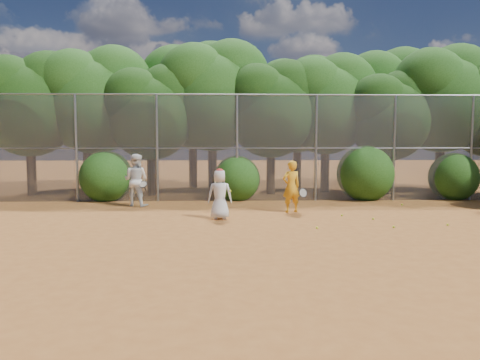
{
  "coord_description": "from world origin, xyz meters",
  "views": [
    {
      "loc": [
        -1.46,
        -11.65,
        2.34
      ],
      "look_at": [
        -1.0,
        2.5,
        1.1
      ],
      "focal_mm": 35.0,
      "sensor_mm": 36.0,
      "label": 1
    }
  ],
  "objects": [
    {
      "name": "ball_5",
      "position": [
        4.8,
        4.52,
        0.03
      ],
      "size": [
        0.07,
        0.07,
        0.07
      ],
      "primitive_type": "sphere",
      "color": "#C8DB27",
      "rests_on": "ground"
    },
    {
      "name": "player_yellow",
      "position": [
        0.66,
        3.14,
        0.83
      ],
      "size": [
        0.86,
        0.59,
        1.65
      ],
      "rotation": [
        0.0,
        0.0,
        3.45
      ],
      "color": "orange",
      "rests_on": "ground"
    },
    {
      "name": "tree_2",
      "position": [
        -4.45,
        7.83,
        3.58
      ],
      "size": [
        3.99,
        3.47,
        5.47
      ],
      "color": "black",
      "rests_on": "ground"
    },
    {
      "name": "tree_7",
      "position": [
        8.06,
        8.64,
        4.28
      ],
      "size": [
        4.77,
        4.14,
        6.53
      ],
      "color": "black",
      "rests_on": "ground"
    },
    {
      "name": "bush_3",
      "position": [
        7.5,
        6.3,
        0.95
      ],
      "size": [
        1.9,
        1.9,
        1.9
      ],
      "primitive_type": "sphere",
      "color": "#1C4812",
      "rests_on": "ground"
    },
    {
      "name": "bush_2",
      "position": [
        4.0,
        6.3,
        1.1
      ],
      "size": [
        2.2,
        2.2,
        2.2
      ],
      "primitive_type": "sphere",
      "color": "#1C4812",
      "rests_on": "ground"
    },
    {
      "name": "ball_1",
      "position": [
        2.1,
        2.29,
        0.03
      ],
      "size": [
        0.07,
        0.07,
        0.07
      ],
      "primitive_type": "sphere",
      "color": "#C8DB27",
      "rests_on": "ground"
    },
    {
      "name": "ball_3",
      "position": [
        4.56,
        0.63,
        0.03
      ],
      "size": [
        0.07,
        0.07,
        0.07
      ],
      "primitive_type": "sphere",
      "color": "#C8DB27",
      "rests_on": "ground"
    },
    {
      "name": "tree_12",
      "position": [
        6.56,
        11.24,
        4.51
      ],
      "size": [
        5.02,
        4.37,
        6.88
      ],
      "color": "black",
      "rests_on": "ground"
    },
    {
      "name": "player_white",
      "position": [
        -4.56,
        4.67,
        0.91
      ],
      "size": [
        1.06,
        0.93,
        1.83
      ],
      "rotation": [
        0.0,
        0.0,
        2.84
      ],
      "color": "white",
      "rests_on": "ground"
    },
    {
      "name": "tree_4",
      "position": [
        0.55,
        8.24,
        3.76
      ],
      "size": [
        4.19,
        3.64,
        5.73
      ],
      "color": "black",
      "rests_on": "ground"
    },
    {
      "name": "tree_0",
      "position": [
        -9.44,
        8.04,
        3.93
      ],
      "size": [
        4.38,
        3.81,
        6.0
      ],
      "color": "black",
      "rests_on": "ground"
    },
    {
      "name": "ball_4",
      "position": [
        0.94,
        0.33,
        0.03
      ],
      "size": [
        0.07,
        0.07,
        0.07
      ],
      "primitive_type": "sphere",
      "color": "#C8DB27",
      "rests_on": "ground"
    },
    {
      "name": "player_teen",
      "position": [
        -1.61,
        1.94,
        0.74
      ],
      "size": [
        0.72,
        0.47,
        1.49
      ],
      "rotation": [
        0.0,
        0.0,
        3.14
      ],
      "color": "silver",
      "rests_on": "ground"
    },
    {
      "name": "ball_2",
      "position": [
        2.99,
        0.37,
        0.03
      ],
      "size": [
        0.07,
        0.07,
        0.07
      ],
      "primitive_type": "sphere",
      "color": "#C8DB27",
      "rests_on": "ground"
    },
    {
      "name": "fence_back",
      "position": [
        -0.12,
        6.0,
        2.05
      ],
      "size": [
        20.05,
        0.09,
        4.03
      ],
      "color": "gray",
      "rests_on": "ground"
    },
    {
      "name": "tree_3",
      "position": [
        -1.94,
        8.84,
        4.4
      ],
      "size": [
        4.89,
        4.26,
        6.7
      ],
      "color": "black",
      "rests_on": "ground"
    },
    {
      "name": "tree_11",
      "position": [
        2.06,
        10.64,
        4.16
      ],
      "size": [
        4.64,
        4.03,
        6.35
      ],
      "color": "black",
      "rests_on": "ground"
    },
    {
      "name": "ground",
      "position": [
        0.0,
        0.0,
        0.0
      ],
      "size": [
        80.0,
        80.0,
        0.0
      ],
      "primitive_type": "plane",
      "color": "brown",
      "rests_on": "ground"
    },
    {
      "name": "tree_1",
      "position": [
        -6.94,
        8.54,
        4.16
      ],
      "size": [
        4.64,
        4.03,
        6.35
      ],
      "color": "black",
      "rests_on": "ground"
    },
    {
      "name": "tree_9",
      "position": [
        -7.94,
        10.84,
        4.34
      ],
      "size": [
        4.83,
        4.2,
        6.62
      ],
      "color": "black",
      "rests_on": "ground"
    },
    {
      "name": "tree_10",
      "position": [
        -2.93,
        11.05,
        4.63
      ],
      "size": [
        5.15,
        4.48,
        7.06
      ],
      "color": "black",
      "rests_on": "ground"
    },
    {
      "name": "tree_5",
      "position": [
        3.06,
        9.04,
        4.05
      ],
      "size": [
        4.51,
        3.92,
        6.17
      ],
      "color": "black",
      "rests_on": "ground"
    },
    {
      "name": "ball_0",
      "position": [
        2.84,
        1.63,
        0.03
      ],
      "size": [
        0.07,
        0.07,
        0.07
      ],
      "primitive_type": "sphere",
      "color": "#C8DB27",
      "rests_on": "ground"
    },
    {
      "name": "bush_1",
      "position": [
        -1.0,
        6.3,
        0.9
      ],
      "size": [
        1.8,
        1.8,
        1.8
      ],
      "primitive_type": "sphere",
      "color": "#1C4812",
      "rests_on": "ground"
    },
    {
      "name": "tree_6",
      "position": [
        5.55,
        8.03,
        3.47
      ],
      "size": [
        3.86,
        3.36,
        5.29
      ],
      "color": "black",
      "rests_on": "ground"
    },
    {
      "name": "bush_0",
      "position": [
        -6.0,
        6.3,
        1.0
      ],
      "size": [
        2.0,
        2.0,
        2.0
      ],
      "primitive_type": "sphere",
      "color": "#1C4812",
      "rests_on": "ground"
    }
  ]
}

